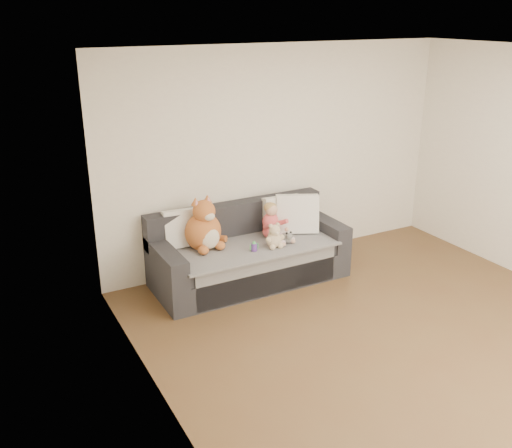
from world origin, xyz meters
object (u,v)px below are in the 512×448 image
Objects in this scene: teddy_bear at (275,238)px; toddler at (273,224)px; plush_cat at (204,229)px; sofa at (248,255)px; sippy_cup at (254,246)px.

toddler is at bearing 65.69° from teddy_bear.
plush_cat is 0.78m from teddy_bear.
toddler is 0.70× the size of plush_cat.
plush_cat is (-0.80, 0.10, 0.05)m from toddler.
plush_cat is 2.17× the size of teddy_bear.
sippy_cup is at bearing -103.74° from sofa.
toddler reaches higher than teddy_bear.
toddler is 3.74× the size of sippy_cup.
sofa is 0.36m from sippy_cup.
toddler is at bearing -16.89° from plush_cat.
sofa is 3.51× the size of plush_cat.
teddy_bear is at bearing -36.79° from plush_cat.
toddler is 0.45m from sippy_cup.
toddler is (0.30, -0.03, 0.34)m from sofa.
teddy_bear is (-0.12, -0.25, -0.06)m from toddler.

